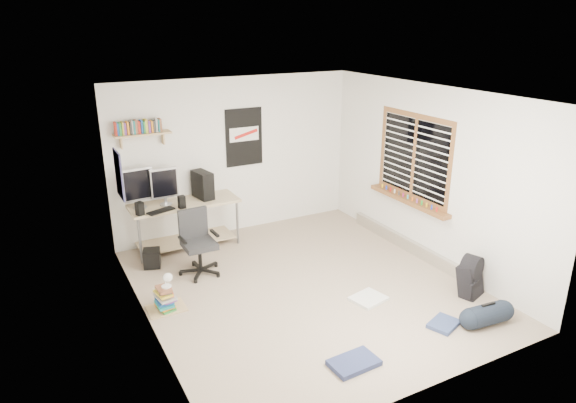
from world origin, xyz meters
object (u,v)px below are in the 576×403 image
desk (185,224)px  office_chair (199,241)px  backpack (470,280)px  duffel_bag (487,313)px  book_stack (165,298)px

desk → office_chair: size_ratio=1.79×
backpack → desk: bearing=111.7°
desk → duffel_bag: desk is taller
book_stack → duffel_bag: bearing=-33.1°
backpack → book_stack: 3.80m
desk → office_chair: (-0.10, -0.99, 0.12)m
office_chair → duffel_bag: size_ratio=1.84×
duffel_bag → book_stack: 3.77m
book_stack → backpack: bearing=-22.8°
book_stack → desk: bearing=65.2°
office_chair → backpack: (2.82, -2.16, -0.29)m
backpack → office_chair: bearing=123.5°
office_chair → book_stack: bearing=-136.8°
office_chair → duffel_bag: office_chair is taller
desk → backpack: 4.17m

